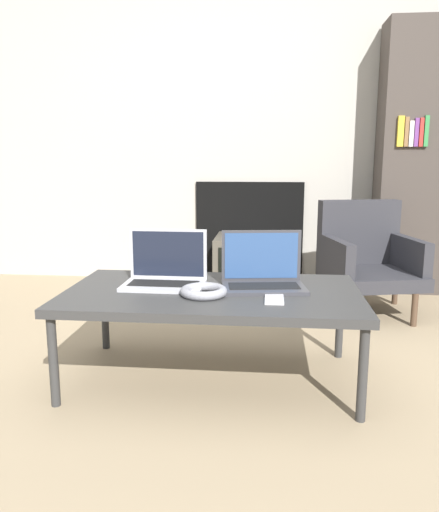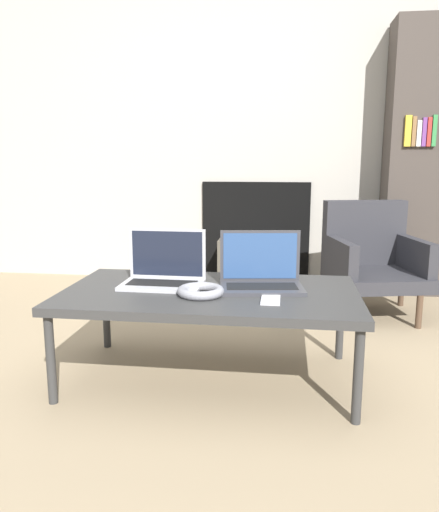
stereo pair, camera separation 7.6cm
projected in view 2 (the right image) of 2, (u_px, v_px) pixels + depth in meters
name	position (u px, v px, depth m)	size (l,w,h in m)	color
ground_plane	(197.00, 416.00, 1.87)	(14.00, 14.00, 0.00)	#998466
wall_back	(247.00, 113.00, 3.75)	(7.00, 0.08, 2.60)	#ADA89E
table	(210.00, 297.00, 2.11)	(1.24, 0.69, 0.40)	#333333
laptop_left	(164.00, 272.00, 2.20)	(0.35, 0.22, 0.24)	#B2B2B7
laptop_right	(261.00, 275.00, 2.14)	(0.38, 0.26, 0.24)	#38383D
headphones	(201.00, 291.00, 2.02)	(0.19, 0.19, 0.04)	gray
phone	(271.00, 300.00, 1.95)	(0.07, 0.14, 0.01)	silver
tv	(253.00, 263.00, 3.66)	(0.46, 0.50, 0.39)	#4C473D
armchair	(371.00, 256.00, 3.10)	(0.63, 0.65, 0.69)	#2D2D33
bookshelf	(433.00, 161.00, 3.45)	(0.64, 0.32, 1.87)	#3F3833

